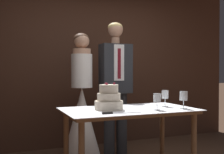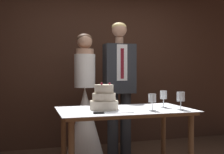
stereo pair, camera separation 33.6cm
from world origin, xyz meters
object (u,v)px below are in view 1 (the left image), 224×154
(cake_table, at_px, (129,118))
(wine_glass_far, at_px, (184,96))
(cake_knife, at_px, (114,113))
(wine_glass_middle, at_px, (165,95))
(bride, at_px, (82,115))
(groom, at_px, (116,82))
(wine_glass_near, at_px, (157,98))
(tiered_cake, at_px, (109,99))

(cake_table, relative_size, wine_glass_far, 7.52)
(cake_knife, xyz_separation_m, wine_glass_middle, (0.72, 0.27, 0.12))
(bride, bearing_deg, groom, -0.06)
(wine_glass_middle, bearing_deg, cake_knife, -159.55)
(cake_knife, height_order, wine_glass_near, wine_glass_near)
(wine_glass_near, bearing_deg, cake_knife, -172.75)
(tiered_cake, distance_m, wine_glass_middle, 0.67)
(wine_glass_near, height_order, bride, bride)
(cake_table, height_order, groom, groom)
(cake_table, relative_size, bride, 0.80)
(cake_table, relative_size, tiered_cake, 4.71)
(bride, height_order, groom, groom)
(wine_glass_near, distance_m, wine_glass_far, 0.31)
(cake_knife, relative_size, wine_glass_far, 2.13)
(cake_knife, xyz_separation_m, wine_glass_far, (0.80, 0.04, 0.12))
(wine_glass_near, xyz_separation_m, groom, (0.02, 1.13, 0.12))
(tiered_cake, distance_m, wine_glass_far, 0.79)
(cake_knife, relative_size, wine_glass_near, 2.31)
(cake_table, height_order, wine_glass_middle, wine_glass_middle)
(cake_table, bearing_deg, wine_glass_middle, 1.72)
(cake_table, bearing_deg, wine_glass_near, -40.70)
(wine_glass_middle, distance_m, wine_glass_far, 0.24)
(tiered_cake, height_order, wine_glass_near, tiered_cake)
(cake_table, height_order, wine_glass_near, wine_glass_near)
(wine_glass_near, bearing_deg, bride, 112.37)
(cake_table, relative_size, wine_glass_middle, 7.51)
(cake_table, distance_m, cake_knife, 0.39)
(cake_table, height_order, cake_knife, cake_knife)
(wine_glass_far, relative_size, groom, 0.10)
(bride, bearing_deg, wine_glass_far, -56.13)
(tiered_cake, distance_m, bride, 0.96)
(cake_table, bearing_deg, cake_knife, -136.67)
(wine_glass_far, distance_m, groom, 1.19)
(groom, bearing_deg, bride, 179.94)
(groom, bearing_deg, wine_glass_far, -75.88)
(wine_glass_near, relative_size, bride, 0.10)
(cake_table, xyz_separation_m, tiered_cake, (-0.22, 0.02, 0.21))
(cake_table, xyz_separation_m, bride, (-0.24, 0.94, -0.09))
(cake_table, distance_m, wine_glass_far, 0.62)
(wine_glass_middle, height_order, bride, bride)
(wine_glass_middle, bearing_deg, tiered_cake, 179.13)
(cake_table, height_order, tiered_cake, tiered_cake)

